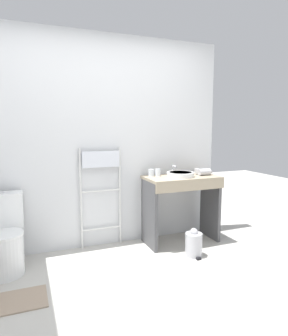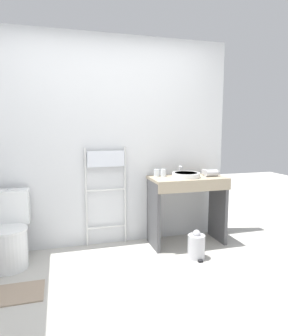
{
  "view_description": "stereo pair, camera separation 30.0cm",
  "coord_description": "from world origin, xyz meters",
  "px_view_note": "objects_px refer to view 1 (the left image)",
  "views": [
    {
      "loc": [
        -0.89,
        -2.01,
        1.43
      ],
      "look_at": [
        0.22,
        0.75,
        1.03
      ],
      "focal_mm": 32.0,
      "sensor_mm": 36.0,
      "label": 1
    },
    {
      "loc": [
        -0.6,
        -2.11,
        1.43
      ],
      "look_at": [
        0.22,
        0.75,
        1.03
      ],
      "focal_mm": 32.0,
      "sensor_mm": 36.0,
      "label": 2
    }
  ],
  "objects_px": {
    "sink_basin": "(180,174)",
    "hair_dryer": "(204,172)",
    "cup_near_wall": "(151,173)",
    "cup_near_edge": "(158,173)",
    "toilet": "(4,240)",
    "trash_bin": "(194,244)",
    "towel_radiator": "(101,174)"
  },
  "relations": [
    {
      "from": "toilet",
      "to": "towel_radiator",
      "type": "relative_size",
      "value": 0.65
    },
    {
      "from": "sink_basin",
      "to": "cup_near_edge",
      "type": "relative_size",
      "value": 3.72
    },
    {
      "from": "cup_near_wall",
      "to": "trash_bin",
      "type": "height_order",
      "value": "cup_near_wall"
    },
    {
      "from": "toilet",
      "to": "hair_dryer",
      "type": "bearing_deg",
      "value": 0.6
    },
    {
      "from": "toilet",
      "to": "sink_basin",
      "type": "bearing_deg",
      "value": 0.89
    },
    {
      "from": "towel_radiator",
      "to": "hair_dryer",
      "type": "xyz_separation_m",
      "value": [
        1.27,
        -0.25,
        -0.01
      ]
    },
    {
      "from": "toilet",
      "to": "sink_basin",
      "type": "xyz_separation_m",
      "value": [
        1.99,
        0.03,
        0.54
      ]
    },
    {
      "from": "trash_bin",
      "to": "cup_near_wall",
      "type": "bearing_deg",
      "value": 115.37
    },
    {
      "from": "cup_near_edge",
      "to": "sink_basin",
      "type": "bearing_deg",
      "value": -29.19
    },
    {
      "from": "sink_basin",
      "to": "cup_near_edge",
      "type": "xyz_separation_m",
      "value": [
        -0.24,
        0.14,
        0.02
      ]
    },
    {
      "from": "cup_near_wall",
      "to": "trash_bin",
      "type": "bearing_deg",
      "value": -64.63
    },
    {
      "from": "hair_dryer",
      "to": "trash_bin",
      "type": "height_order",
      "value": "hair_dryer"
    },
    {
      "from": "sink_basin",
      "to": "cup_near_edge",
      "type": "bearing_deg",
      "value": 150.81
    },
    {
      "from": "trash_bin",
      "to": "sink_basin",
      "type": "bearing_deg",
      "value": 83.71
    },
    {
      "from": "towel_radiator",
      "to": "trash_bin",
      "type": "distance_m",
      "value": 1.33
    },
    {
      "from": "cup_near_wall",
      "to": "cup_near_edge",
      "type": "xyz_separation_m",
      "value": [
        0.08,
        -0.02,
        0.0
      ]
    },
    {
      "from": "sink_basin",
      "to": "toilet",
      "type": "bearing_deg",
      "value": -179.11
    },
    {
      "from": "toilet",
      "to": "trash_bin",
      "type": "bearing_deg",
      "value": -11.19
    },
    {
      "from": "cup_near_edge",
      "to": "trash_bin",
      "type": "xyz_separation_m",
      "value": [
        0.2,
        -0.55,
        -0.74
      ]
    },
    {
      "from": "toilet",
      "to": "cup_near_edge",
      "type": "distance_m",
      "value": 1.84
    },
    {
      "from": "towel_radiator",
      "to": "hair_dryer",
      "type": "relative_size",
      "value": 5.67
    },
    {
      "from": "towel_radiator",
      "to": "sink_basin",
      "type": "relative_size",
      "value": 3.56
    },
    {
      "from": "hair_dryer",
      "to": "towel_radiator",
      "type": "bearing_deg",
      "value": 168.77
    },
    {
      "from": "towel_radiator",
      "to": "toilet",
      "type": "bearing_deg",
      "value": -165.38
    },
    {
      "from": "cup_near_wall",
      "to": "cup_near_edge",
      "type": "height_order",
      "value": "cup_near_edge"
    },
    {
      "from": "toilet",
      "to": "towel_radiator",
      "type": "distance_m",
      "value": 1.23
    },
    {
      "from": "toilet",
      "to": "hair_dryer",
      "type": "distance_m",
      "value": 2.39
    },
    {
      "from": "sink_basin",
      "to": "hair_dryer",
      "type": "height_order",
      "value": "hair_dryer"
    },
    {
      "from": "sink_basin",
      "to": "hair_dryer",
      "type": "distance_m",
      "value": 0.34
    },
    {
      "from": "toilet",
      "to": "cup_near_wall",
      "type": "bearing_deg",
      "value": 6.53
    },
    {
      "from": "sink_basin",
      "to": "cup_near_wall",
      "type": "xyz_separation_m",
      "value": [
        -0.32,
        0.16,
        0.01
      ]
    },
    {
      "from": "cup_near_edge",
      "to": "cup_near_wall",
      "type": "bearing_deg",
      "value": 161.98
    }
  ]
}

